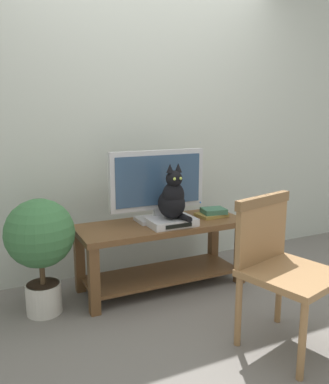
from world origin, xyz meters
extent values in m
plane|color=slate|center=(0.00, 0.00, 0.00)|extent=(12.00, 12.00, 0.00)
cube|color=#B7BCB2|center=(0.00, 1.02, 1.40)|extent=(7.00, 0.12, 2.80)
cube|color=brown|center=(-0.03, 0.49, 0.51)|extent=(1.31, 0.50, 0.04)
cube|color=brown|center=(-0.63, 0.28, 0.24)|extent=(0.07, 0.07, 0.48)
cube|color=brown|center=(0.58, 0.28, 0.24)|extent=(0.07, 0.07, 0.48)
cube|color=brown|center=(-0.63, 0.69, 0.24)|extent=(0.07, 0.07, 0.48)
cube|color=brown|center=(0.58, 0.69, 0.24)|extent=(0.07, 0.07, 0.48)
cube|color=brown|center=(-0.03, 0.49, 0.11)|extent=(1.21, 0.42, 0.02)
cube|color=#B7B7BC|center=(-0.03, 0.56, 0.54)|extent=(0.34, 0.20, 0.03)
cube|color=#B7B7BC|center=(-0.03, 0.56, 0.59)|extent=(0.06, 0.04, 0.07)
cube|color=#B7B7BC|center=(-0.03, 0.56, 0.85)|extent=(0.78, 0.05, 0.46)
cube|color=navy|center=(-0.03, 0.53, 0.85)|extent=(0.70, 0.01, 0.38)
sphere|color=#2672F2|center=(0.34, 0.53, 0.64)|extent=(0.01, 0.01, 0.01)
cube|color=#BCBCC1|center=(0.01, 0.39, 0.56)|extent=(0.35, 0.24, 0.06)
cube|color=black|center=(0.01, 0.26, 0.56)|extent=(0.21, 0.01, 0.03)
ellipsoid|color=black|center=(0.01, 0.39, 0.69)|extent=(0.20, 0.23, 0.22)
ellipsoid|color=black|center=(0.01, 0.36, 0.76)|extent=(0.17, 0.15, 0.20)
sphere|color=black|center=(0.01, 0.35, 0.89)|extent=(0.12, 0.12, 0.12)
cone|color=black|center=(-0.03, 0.35, 0.97)|extent=(0.05, 0.05, 0.07)
cone|color=black|center=(0.04, 0.35, 0.97)|extent=(0.05, 0.05, 0.07)
sphere|color=#B2C64C|center=(-0.02, 0.29, 0.90)|extent=(0.02, 0.02, 0.02)
sphere|color=#B2C64C|center=(0.03, 0.29, 0.90)|extent=(0.02, 0.02, 0.02)
cylinder|color=black|center=(0.07, 0.31, 0.61)|extent=(0.05, 0.18, 0.04)
cylinder|color=olive|center=(0.14, -0.84, 0.22)|extent=(0.04, 0.04, 0.44)
cylinder|color=olive|center=(0.04, -0.44, 0.22)|extent=(0.04, 0.04, 0.44)
cylinder|color=olive|center=(0.44, -0.33, 0.22)|extent=(0.04, 0.04, 0.44)
cube|color=olive|center=(0.29, -0.59, 0.46)|extent=(0.58, 0.58, 0.04)
cube|color=olive|center=(0.23, -0.38, 0.68)|extent=(0.45, 0.15, 0.41)
cube|color=brown|center=(0.23, -0.38, 0.85)|extent=(0.47, 0.17, 0.06)
cube|color=olive|center=(0.42, 0.48, 0.54)|extent=(0.24, 0.19, 0.03)
cube|color=#38664C|center=(0.44, 0.48, 0.57)|extent=(0.21, 0.18, 0.04)
cylinder|color=beige|center=(-0.94, 0.46, 0.11)|extent=(0.24, 0.24, 0.21)
cylinder|color=#332319|center=(-0.94, 0.46, 0.20)|extent=(0.22, 0.22, 0.02)
cylinder|color=#4C3823|center=(-0.94, 0.46, 0.30)|extent=(0.04, 0.04, 0.17)
sphere|color=#386B3D|center=(-0.94, 0.46, 0.57)|extent=(0.47, 0.47, 0.47)
camera|label=1|loc=(-1.29, -2.21, 1.38)|focal=37.47mm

